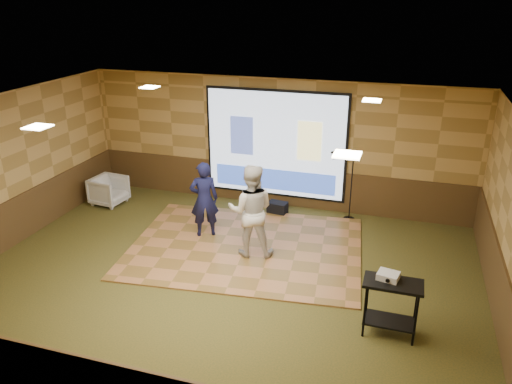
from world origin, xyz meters
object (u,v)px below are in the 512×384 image
(player_left, at_px, (204,199))
(duffel_bag, at_px, (277,208))
(player_right, at_px, (251,211))
(banquet_chair, at_px, (109,190))
(dance_floor, at_px, (246,247))
(av_table, at_px, (392,299))
(projector_screen, at_px, (275,145))
(projector, at_px, (388,276))
(mic_stand, at_px, (348,199))

(player_left, height_order, duffel_bag, player_left)
(player_right, bearing_deg, banquet_chair, -32.51)
(banquet_chair, relative_size, duffel_bag, 1.71)
(dance_floor, distance_m, av_table, 3.51)
(projector_screen, xyz_separation_m, dance_floor, (0.03, -2.27, -1.46))
(projector, relative_size, mic_stand, 0.19)
(projector, distance_m, mic_stand, 3.98)
(player_left, relative_size, projector, 5.33)
(av_table, height_order, projector, projector)
(player_right, bearing_deg, projector, 134.97)
(mic_stand, xyz_separation_m, duffel_bag, (-1.56, -0.16, -0.36))
(projector_screen, xyz_separation_m, projector, (2.82, -4.12, -0.54))
(projector_screen, bearing_deg, duffel_bag, -66.82)
(dance_floor, distance_m, projector, 3.48)
(duffel_bag, bearing_deg, projector, -54.31)
(projector, xyz_separation_m, mic_stand, (-1.05, 3.81, -0.45))
(projector, bearing_deg, player_right, 159.64)
(projector, relative_size, duffel_bag, 0.69)
(player_left, relative_size, banquet_chair, 2.15)
(projector_screen, height_order, projector, projector_screen)
(projector, bearing_deg, player_left, 162.16)
(dance_floor, height_order, player_right, player_right)
(av_table, bearing_deg, projector, 139.51)
(player_right, xyz_separation_m, duffel_bag, (-0.01, 2.04, -0.81))
(projector_screen, xyz_separation_m, duffel_bag, (0.20, -0.48, -1.34))
(player_right, xyz_separation_m, mic_stand, (1.55, 2.20, -0.45))
(banquet_chair, bearing_deg, av_table, -108.00)
(player_right, relative_size, mic_stand, 1.15)
(projector_screen, height_order, player_left, projector_screen)
(projector_screen, bearing_deg, projector, -55.60)
(dance_floor, height_order, player_left, player_left)
(projector_screen, bearing_deg, banquet_chair, -163.53)
(dance_floor, relative_size, projector, 15.12)
(dance_floor, xyz_separation_m, player_left, (-0.97, 0.24, 0.81))
(player_left, xyz_separation_m, duffel_bag, (1.14, 1.55, -0.69))
(banquet_chair, bearing_deg, player_left, -100.90)
(av_table, bearing_deg, mic_stand, 106.37)
(dance_floor, xyz_separation_m, player_right, (0.19, -0.25, 0.92))
(projector_screen, relative_size, player_left, 2.08)
(projector_screen, distance_m, banquet_chair, 4.12)
(projector_screen, bearing_deg, mic_stand, -10.10)
(dance_floor, relative_size, duffel_bag, 10.41)
(player_left, relative_size, player_right, 0.88)
(player_left, bearing_deg, dance_floor, 139.11)
(player_right, distance_m, banquet_chair, 4.30)
(player_right, bearing_deg, dance_floor, -65.94)
(av_table, distance_m, duffel_bag, 4.62)
(player_left, bearing_deg, mic_stand, -174.50)
(mic_stand, distance_m, duffel_bag, 1.61)
(player_right, bearing_deg, player_left, -36.39)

